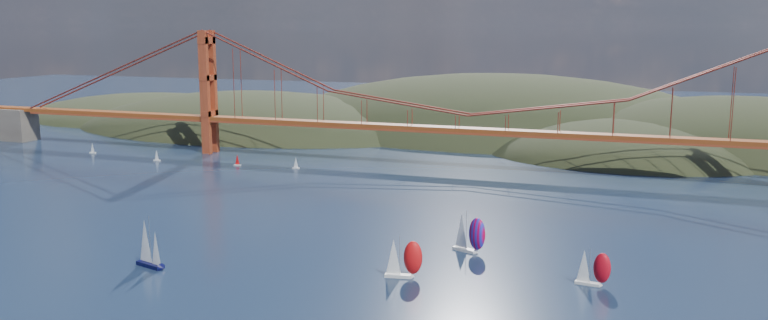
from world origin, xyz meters
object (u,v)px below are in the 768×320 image
Objects in this scene: racer_0 at (403,258)px; racer_rwb at (469,233)px; sloop_navy at (148,244)px; racer_1 at (592,267)px.

racer_rwb is (9.73, 24.29, 0.37)m from racer_0.
racer_1 is (101.14, 21.76, -1.41)m from sloop_navy.
racer_rwb is at bearing 58.18° from racer_0.
racer_0 is 42.31m from racer_1.
racer_rwb reaches higher than racer_1.
racer_1 is at bearing 28.24° from sloop_navy.
racer_rwb reaches higher than racer_0.
sloop_navy is at bearing -178.00° from racer_0.
sloop_navy reaches higher than racer_1.
racer_0 is 26.16m from racer_rwb.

